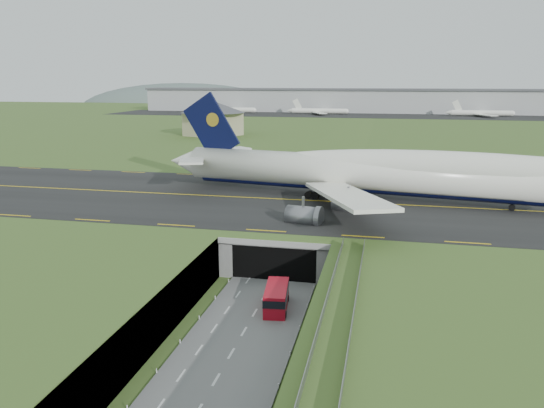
# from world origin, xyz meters

# --- Properties ---
(ground) EXTENTS (900.00, 900.00, 0.00)m
(ground) POSITION_xyz_m (0.00, 0.00, 0.00)
(ground) COLOR #425F26
(ground) RESTS_ON ground
(airfield_deck) EXTENTS (800.00, 800.00, 6.00)m
(airfield_deck) POSITION_xyz_m (0.00, 0.00, 3.00)
(airfield_deck) COLOR gray
(airfield_deck) RESTS_ON ground
(trench_road) EXTENTS (12.00, 75.00, 0.20)m
(trench_road) POSITION_xyz_m (0.00, -7.50, 0.10)
(trench_road) COLOR slate
(trench_road) RESTS_ON ground
(taxiway) EXTENTS (800.00, 44.00, 0.18)m
(taxiway) POSITION_xyz_m (0.00, 33.00, 6.09)
(taxiway) COLOR black
(taxiway) RESTS_ON airfield_deck
(tunnel_portal) EXTENTS (17.00, 22.30, 6.00)m
(tunnel_portal) POSITION_xyz_m (0.00, 16.71, 3.33)
(tunnel_portal) COLOR gray
(tunnel_portal) RESTS_ON ground
(guideway) EXTENTS (3.00, 53.00, 7.05)m
(guideway) POSITION_xyz_m (11.00, -19.11, 5.32)
(guideway) COLOR #A8A8A3
(guideway) RESTS_ON ground
(jumbo_jet) EXTENTS (92.41, 59.28, 19.86)m
(jumbo_jet) POSITION_xyz_m (15.95, 35.58, 11.34)
(jumbo_jet) COLOR white
(jumbo_jet) RESTS_ON ground
(shuttle_tram) EXTENTS (3.51, 7.40, 2.92)m
(shuttle_tram) POSITION_xyz_m (2.31, -1.15, 1.61)
(shuttle_tram) COLOR #B00B1B
(shuttle_tram) RESTS_ON ground
(service_building) EXTENTS (32.76, 32.76, 13.55)m
(service_building) POSITION_xyz_m (-52.00, 138.25, 14.03)
(service_building) COLOR tan
(service_building) RESTS_ON ground
(cargo_terminal) EXTENTS (320.00, 67.00, 15.60)m
(cargo_terminal) POSITION_xyz_m (-0.15, 299.41, 13.96)
(cargo_terminal) COLOR #B2B2B2
(cargo_terminal) RESTS_ON ground
(distant_hills) EXTENTS (700.00, 91.00, 60.00)m
(distant_hills) POSITION_xyz_m (64.38, 430.00, -4.00)
(distant_hills) COLOR slate
(distant_hills) RESTS_ON ground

